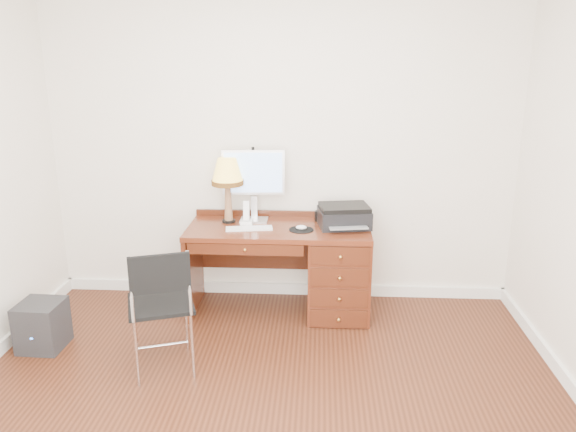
# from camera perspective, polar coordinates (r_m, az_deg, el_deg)

# --- Properties ---
(ground) EXTENTS (4.00, 4.00, 0.00)m
(ground) POSITION_cam_1_polar(r_m,az_deg,el_deg) (3.70, -2.57, -18.99)
(ground) COLOR #36170C
(ground) RESTS_ON ground
(room_shell) EXTENTS (4.00, 4.00, 4.00)m
(room_shell) POSITION_cam_1_polar(r_m,az_deg,el_deg) (4.20, -1.69, -13.45)
(room_shell) COLOR white
(room_shell) RESTS_ON ground
(desk) EXTENTS (1.50, 0.67, 0.75)m
(desk) POSITION_cam_1_polar(r_m,az_deg,el_deg) (4.73, 2.99, -5.05)
(desk) COLOR #5D2513
(desk) RESTS_ON ground
(monitor) EXTENTS (0.53, 0.18, 0.60)m
(monitor) POSITION_cam_1_polar(r_m,az_deg,el_deg) (4.73, -3.50, 4.05)
(monitor) COLOR silver
(monitor) RESTS_ON desk
(keyboard) EXTENTS (0.39, 0.16, 0.01)m
(keyboard) POSITION_cam_1_polar(r_m,az_deg,el_deg) (4.57, -3.97, -1.27)
(keyboard) COLOR white
(keyboard) RESTS_ON desk
(mouse_pad) EXTENTS (0.20, 0.20, 0.04)m
(mouse_pad) POSITION_cam_1_polar(r_m,az_deg,el_deg) (4.54, 1.36, -1.29)
(mouse_pad) COLOR black
(mouse_pad) RESTS_ON desk
(printer) EXTENTS (0.45, 0.38, 0.18)m
(printer) POSITION_cam_1_polar(r_m,az_deg,el_deg) (4.63, 5.72, 0.01)
(printer) COLOR black
(printer) RESTS_ON desk
(leg_lamp) EXTENTS (0.27, 0.27, 0.55)m
(leg_lamp) POSITION_cam_1_polar(r_m,az_deg,el_deg) (4.67, -6.17, 4.09)
(leg_lamp) COLOR black
(leg_lamp) RESTS_ON desk
(phone) EXTENTS (0.10, 0.10, 0.21)m
(phone) POSITION_cam_1_polar(r_m,az_deg,el_deg) (4.66, -4.24, -0.22)
(phone) COLOR white
(phone) RESTS_ON desk
(pen_cup) EXTENTS (0.07, 0.07, 0.09)m
(pen_cup) POSITION_cam_1_polar(r_m,az_deg,el_deg) (4.77, 3.14, -0.00)
(pen_cup) COLOR black
(pen_cup) RESTS_ON desk
(chair) EXTENTS (0.55, 0.55, 0.91)m
(chair) POSITION_cam_1_polar(r_m,az_deg,el_deg) (3.89, -13.16, -8.17)
(chair) COLOR black
(chair) RESTS_ON ground
(equipment_box) EXTENTS (0.32, 0.32, 0.36)m
(equipment_box) POSITION_cam_1_polar(r_m,az_deg,el_deg) (4.63, -23.71, -10.12)
(equipment_box) COLOR black
(equipment_box) RESTS_ON ground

